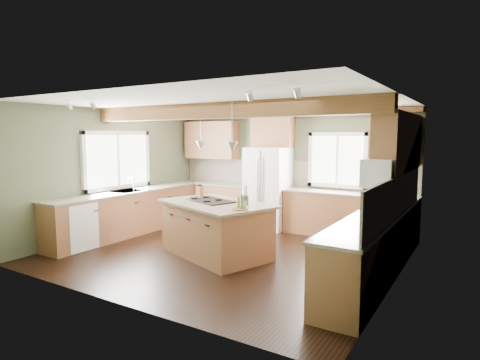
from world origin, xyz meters
The scene contains 37 objects.
floor centered at (0.00, 0.00, 0.00)m, with size 5.60×5.60×0.00m, color black.
ceiling centered at (0.00, 0.00, 2.60)m, with size 5.60×5.60×0.00m, color silver.
wall_back centered at (0.00, 2.50, 1.30)m, with size 5.60×5.60×0.00m, color #50583E.
wall_left centered at (-2.80, 0.00, 1.30)m, with size 5.00×5.00×0.00m, color #50583E.
wall_right centered at (2.80, 0.00, 1.30)m, with size 5.00×5.00×0.00m, color #50583E.
ceiling_beam centered at (0.00, -0.20, 2.47)m, with size 5.55×0.26×0.26m, color #4B2C15.
soffit_trim centered at (0.00, 2.40, 2.54)m, with size 5.55×0.20×0.10m, color #4B2C15.
backsplash_back centered at (0.00, 2.48, 1.21)m, with size 5.58×0.03×0.58m, color brown.
backsplash_right centered at (2.78, 0.05, 1.21)m, with size 0.03×3.70×0.58m, color brown.
base_cab_back_left centered at (-1.79, 2.20, 0.44)m, with size 2.02×0.60×0.88m, color brown.
counter_back_left centered at (-1.79, 2.20, 0.90)m, with size 2.06×0.64×0.04m, color brown.
base_cab_back_right centered at (1.49, 2.20, 0.44)m, with size 2.62×0.60×0.88m, color brown.
counter_back_right centered at (1.49, 2.20, 0.90)m, with size 2.66×0.64×0.04m, color brown.
base_cab_left centered at (-2.50, 0.05, 0.44)m, with size 0.60×3.70×0.88m, color brown.
counter_left centered at (-2.50, 0.05, 0.90)m, with size 0.64×3.74×0.04m, color brown.
base_cab_right centered at (2.50, 0.05, 0.44)m, with size 0.60×3.70×0.88m, color brown.
counter_right centered at (2.50, 0.05, 0.90)m, with size 0.64×3.74×0.04m, color brown.
upper_cab_back_left centered at (-1.99, 2.33, 1.95)m, with size 1.40×0.35×0.90m, color brown.
upper_cab_over_fridge centered at (-0.30, 2.33, 2.15)m, with size 0.96×0.35×0.70m, color brown.
upper_cab_right centered at (2.62, 0.90, 1.95)m, with size 0.35×2.20×0.90m, color brown.
upper_cab_back_corner centered at (2.30, 2.33, 1.95)m, with size 0.90×0.35×0.90m, color brown.
window_left centered at (-2.78, 0.05, 1.55)m, with size 0.04×1.60×1.05m, color white.
window_back centered at (1.15, 2.48, 1.55)m, with size 1.10×0.04×1.00m, color white.
sink centered at (-2.50, 0.05, 0.91)m, with size 0.50×0.65×0.03m, color #262628.
faucet centered at (-2.32, 0.05, 1.05)m, with size 0.02×0.02×0.28m, color #B2B2B7.
dishwasher centered at (-2.49, -1.25, 0.43)m, with size 0.60×0.60×0.84m, color white.
oven centered at (2.49, -1.25, 0.43)m, with size 0.60×0.72×0.84m, color white.
microwave centered at (2.58, -0.05, 1.55)m, with size 0.40×0.70×0.38m, color white.
pendant_left centered at (-0.51, -0.05, 1.88)m, with size 0.18×0.18×0.16m, color #B2B2B7.
pendant_right centered at (0.34, -0.35, 1.88)m, with size 0.18×0.18×0.16m, color #B2B2B7.
refrigerator centered at (-0.30, 2.12, 0.90)m, with size 0.90×0.74×1.80m, color white.
island centered at (-0.09, -0.20, 0.44)m, with size 1.81×1.11×0.88m, color brown.
island_top centered at (-0.09, -0.20, 0.90)m, with size 1.93×1.23×0.04m, color brown.
cooktop centered at (-0.23, -0.15, 0.93)m, with size 0.79×0.52×0.02m, color black.
knife_block centered at (-0.70, 0.15, 1.02)m, with size 0.12×0.09×0.20m, color brown.
utensil_crock centered at (0.45, -0.12, 0.99)m, with size 0.11×0.11×0.15m, color #39342E.
bottle_tray centered at (0.61, -0.55, 1.03)m, with size 0.24×0.24×0.22m, color brown, non-canonical shape.
Camera 1 is at (3.80, -5.74, 2.05)m, focal length 30.00 mm.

